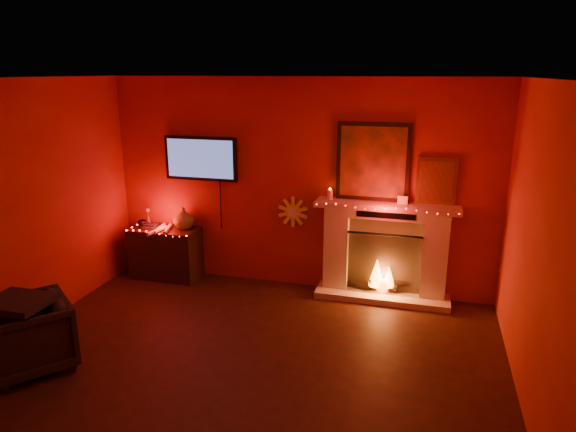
# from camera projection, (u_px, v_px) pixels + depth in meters

# --- Properties ---
(room) EXTENTS (5.00, 5.00, 5.00)m
(room) POSITION_uv_depth(u_px,v_px,m) (222.00, 249.00, 4.22)
(room) COLOR black
(room) RESTS_ON ground
(floor) EXTENTS (5.00, 5.00, 0.00)m
(floor) POSITION_uv_depth(u_px,v_px,m) (227.00, 391.00, 4.59)
(floor) COLOR black
(floor) RESTS_ON ground
(fireplace) EXTENTS (1.72, 0.40, 2.18)m
(fireplace) POSITION_uv_depth(u_px,v_px,m) (384.00, 242.00, 6.32)
(fireplace) COLOR beige
(fireplace) RESTS_ON floor
(tv) EXTENTS (1.00, 0.07, 1.24)m
(tv) POSITION_uv_depth(u_px,v_px,m) (201.00, 159.00, 6.75)
(tv) COLOR black
(tv) RESTS_ON room
(sunburst_clock) EXTENTS (0.40, 0.03, 0.40)m
(sunburst_clock) POSITION_uv_depth(u_px,v_px,m) (293.00, 212.00, 6.63)
(sunburst_clock) COLOR yellow
(sunburst_clock) RESTS_ON room
(console_table) EXTENTS (0.92, 0.60, 0.99)m
(console_table) POSITION_uv_depth(u_px,v_px,m) (167.00, 250.00, 7.04)
(console_table) COLOR black
(console_table) RESTS_ON floor
(armchair) EXTENTS (1.05, 1.05, 0.69)m
(armchair) POSITION_uv_depth(u_px,v_px,m) (28.00, 336.00, 4.85)
(armchair) COLOR black
(armchair) RESTS_ON floor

